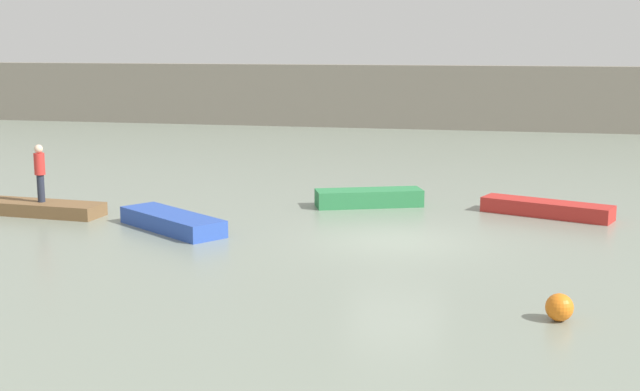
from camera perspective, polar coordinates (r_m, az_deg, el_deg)
The scene contains 8 objects.
ground_plane at distance 22.65m, azimuth 5.15°, elevation -3.08°, with size 120.00×120.00×0.00m, color gray.
embankment_wall at distance 51.30m, azimuth 9.49°, elevation 6.51°, with size 80.00×1.20×3.78m, color gray.
rowboat_brown at distance 27.26m, azimuth -18.17°, elevation -0.82°, with size 3.85×1.13×0.40m, color brown.
rowboat_blue at distance 24.21m, azimuth -9.92°, elevation -1.74°, with size 3.75×1.14×0.47m, color #2B4CAD.
rowboat_green at distance 27.28m, azimuth 3.31°, elevation -0.16°, with size 3.40×1.00×0.54m, color #2D7F47.
rowboat_red at distance 26.63m, azimuth 14.98°, elevation -0.85°, with size 3.91×0.93×0.45m, color red.
person_red_shirt at distance 27.07m, azimuth -18.32°, elevation 1.65°, with size 0.32×0.32×1.76m.
mooring_buoy at distance 16.87m, azimuth 15.79°, elevation -7.24°, with size 0.53×0.53×0.53m, color orange.
Camera 1 is at (2.80, -21.85, 5.28)m, focal length 47.61 mm.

